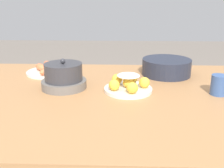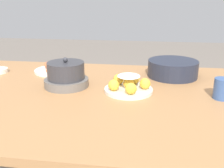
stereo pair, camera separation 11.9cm
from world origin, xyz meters
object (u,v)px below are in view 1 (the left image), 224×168
at_px(serving_bowl, 166,66).
at_px(cup_far, 219,85).
at_px(cake_plate, 128,85).
at_px(seafood_platter, 48,70).
at_px(dining_table, 96,108).
at_px(warming_pot, 64,77).

relative_size(serving_bowl, cup_far, 2.98).
height_order(cake_plate, seafood_platter, cake_plate).
xyz_separation_m(dining_table, cup_far, (0.55, 0.01, 0.12)).
xyz_separation_m(serving_bowl, cup_far, (0.18, -0.31, -0.00)).
height_order(serving_bowl, seafood_platter, serving_bowl).
distance_m(seafood_platter, warming_pot, 0.29).
height_order(dining_table, cup_far, cup_far).
height_order(cake_plate, serving_bowl, serving_bowl).
relative_size(cup_far, warming_pot, 0.42).
relative_size(cake_plate, cup_far, 2.48).
height_order(dining_table, warming_pot, warming_pot).
bearing_deg(serving_bowl, dining_table, -139.53).
xyz_separation_m(seafood_platter, warming_pot, (0.14, -0.25, 0.04)).
relative_size(dining_table, seafood_platter, 6.43).
relative_size(seafood_platter, cup_far, 2.72).
bearing_deg(dining_table, warming_pot, 155.72).
bearing_deg(warming_pot, cup_far, -5.14).
bearing_deg(cup_far, dining_table, -179.23).
distance_m(seafood_platter, cup_far, 0.91).
bearing_deg(seafood_platter, serving_bowl, -0.30).
bearing_deg(dining_table, cup_far, 0.77).
distance_m(cake_plate, cup_far, 0.41).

